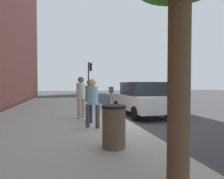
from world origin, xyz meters
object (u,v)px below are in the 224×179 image
object	(u,v)px
pedestrian_bystander	(93,99)
parked_sedan_near	(140,98)
parking_meter	(111,96)
parking_officer	(81,93)
pedestrian_at_meter	(90,97)
traffic_signal	(90,75)
trash_bin	(114,126)

from	to	relation	value
pedestrian_bystander	parked_sedan_near	size ratio (longest dim) A/B	0.38
parking_meter	parking_officer	xyz separation A→B (m)	(0.82, 1.18, 0.09)
pedestrian_at_meter	pedestrian_bystander	xyz separation A→B (m)	(-1.01, 0.03, -0.01)
parking_officer	parked_sedan_near	size ratio (longest dim) A/B	0.41
pedestrian_at_meter	parked_sedan_near	size ratio (longest dim) A/B	0.38
parking_officer	parked_sedan_near	world-z (taller)	parking_officer
traffic_signal	pedestrian_bystander	bearing A→B (deg)	173.75
pedestrian_bystander	traffic_signal	size ratio (longest dim) A/B	0.47
parking_officer	trash_bin	distance (m)	4.05
pedestrian_at_meter	trash_bin	distance (m)	3.15
traffic_signal	trash_bin	world-z (taller)	traffic_signal
pedestrian_at_meter	parked_sedan_near	bearing A→B (deg)	33.85
pedestrian_bystander	parking_officer	xyz separation A→B (m)	(1.88, 0.26, 0.11)
pedestrian_at_meter	traffic_signal	bearing A→B (deg)	84.73
pedestrian_bystander	parking_meter	bearing A→B (deg)	-10.34
parking_meter	trash_bin	world-z (taller)	parking_meter
traffic_signal	trash_bin	distance (m)	13.32
pedestrian_at_meter	parking_officer	distance (m)	0.92
trash_bin	parking_officer	bearing A→B (deg)	7.00
parked_sedan_near	parking_meter	bearing A→B (deg)	131.49
parked_sedan_near	trash_bin	world-z (taller)	parked_sedan_near
parking_officer	trash_bin	bearing A→B (deg)	-51.31
pedestrian_bystander	trash_bin	size ratio (longest dim) A/B	1.68
pedestrian_bystander	parking_officer	world-z (taller)	parking_officer
parking_officer	parked_sedan_near	bearing A→B (deg)	48.89
parked_sedan_near	traffic_signal	size ratio (longest dim) A/B	1.24
trash_bin	parking_meter	bearing A→B (deg)	-12.37
pedestrian_bystander	parking_officer	bearing A→B (deg)	38.66
parking_officer	trash_bin	world-z (taller)	parking_officer
parking_officer	trash_bin	size ratio (longest dim) A/B	1.83
traffic_signal	pedestrian_at_meter	bearing A→B (deg)	173.31
pedestrian_at_meter	trash_bin	world-z (taller)	pedestrian_at_meter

